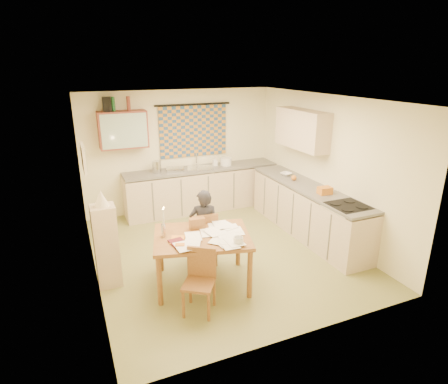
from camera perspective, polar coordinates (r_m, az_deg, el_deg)
name	(u,v)px	position (r m, az deg, el deg)	size (l,w,h in m)	color
floor	(221,252)	(6.36, -0.39, -9.07)	(4.00, 4.50, 0.02)	olive
ceiling	(221,98)	(5.64, -0.45, 14.17)	(4.00, 4.50, 0.02)	white
wall_back	(180,151)	(7.94, -6.75, 6.24)	(4.00, 0.02, 2.50)	#F2EBBE
wall_front	(305,239)	(4.03, 12.17, -6.94)	(4.00, 0.02, 2.50)	#F2EBBE
wall_left	(86,197)	(5.47, -20.24, -0.71)	(0.02, 4.50, 2.50)	#F2EBBE
wall_right	(326,167)	(6.88, 15.27, 3.70)	(0.02, 4.50, 2.50)	#F2EBBE
window_blind	(193,131)	(7.92, -4.67, 9.21)	(1.45, 0.03, 1.05)	navy
curtain_rod	(193,104)	(7.82, -4.73, 13.16)	(0.04, 0.04, 1.60)	black
wall_cabinet	(123,130)	(7.43, -15.14, 9.16)	(0.90, 0.34, 0.70)	brown
wall_cabinet_glass	(124,131)	(7.26, -14.93, 8.97)	(0.84, 0.02, 0.64)	#99B2A5
upper_cabinet_right	(302,129)	(7.08, 11.78, 9.37)	(0.34, 1.30, 0.70)	tan
framed_print	(84,158)	(5.73, -20.62, 4.83)	(0.04, 0.50, 0.40)	beige
print_canvas	(85,158)	(5.73, -20.37, 4.86)	(0.01, 0.42, 0.32)	#B8B9A6
counter_back	(203,189)	(7.99, -3.16, 0.47)	(3.30, 0.62, 0.92)	tan
counter_right	(307,211)	(6.97, 12.49, -2.79)	(0.62, 2.95, 0.92)	tan
stove	(345,233)	(6.23, 17.99, -5.93)	(0.59, 0.59, 0.92)	white
sink	(201,170)	(7.85, -3.56, 3.39)	(0.55, 0.45, 0.10)	silver
tap	(196,160)	(7.96, -4.23, 4.94)	(0.03, 0.03, 0.28)	silver
dish_rack	(175,169)	(7.67, -7.49, 3.44)	(0.35, 0.30, 0.06)	silver
kettle	(157,167)	(7.56, -10.22, 3.78)	(0.18, 0.18, 0.24)	silver
mixing_bowl	(226,162)	(8.02, 0.30, 4.66)	(0.24, 0.24, 0.16)	white
soap_bottle	(215,162)	(7.98, -1.39, 4.67)	(0.09, 0.09, 0.19)	white
bowl	(286,174)	(7.40, 9.46, 2.72)	(0.27, 0.27, 0.05)	white
orange_bag	(325,190)	(6.46, 15.11, 0.23)	(0.22, 0.16, 0.12)	orange
fruit_orange	(294,178)	(7.09, 10.60, 2.14)	(0.10, 0.10, 0.10)	orange
speaker	(107,104)	(7.34, -17.42, 12.64)	(0.16, 0.20, 0.26)	black
bottle_green	(113,104)	(7.35, -16.54, 12.73)	(0.07, 0.07, 0.26)	#195926
bottle_brown	(128,103)	(7.39, -14.36, 12.94)	(0.07, 0.07, 0.26)	brown
dining_table	(202,259)	(5.35, -3.31, -10.19)	(1.51, 1.29, 0.75)	brown
chair_far	(203,248)	(5.89, -3.27, -8.44)	(0.42, 0.42, 0.88)	brown
chair_near	(199,293)	(4.87, -3.78, -15.15)	(0.51, 0.51, 0.82)	brown
person	(204,228)	(5.72, -3.05, -5.51)	(0.52, 0.42, 1.23)	black
shelf_stand	(106,246)	(5.47, -17.48, -7.87)	(0.32, 0.30, 1.19)	tan
lampshade	(101,198)	(5.20, -18.24, -0.90)	(0.20, 0.20, 0.22)	beige
letter_rack	(197,223)	(5.35, -4.13, -4.80)	(0.22, 0.10, 0.16)	brown
mug	(238,241)	(4.90, 2.20, -7.43)	(0.15, 0.15, 0.10)	white
magazine	(171,244)	(4.94, -8.06, -7.93)	(0.22, 0.28, 0.02)	maroon
book	(171,240)	(5.07, -8.13, -7.25)	(0.26, 0.30, 0.02)	orange
orange_box	(180,246)	(4.88, -6.72, -8.12)	(0.12, 0.08, 0.04)	orange
eyeglasses	(216,243)	(4.93, -1.17, -7.83)	(0.13, 0.04, 0.02)	black
candle_holder	(164,230)	(5.16, -9.20, -5.81)	(0.06, 0.06, 0.18)	silver
candle	(163,217)	(5.08, -9.23, -3.77)	(0.02, 0.02, 0.22)	white
candle_flame	(164,208)	(5.05, -9.19, -2.40)	(0.02, 0.02, 0.02)	#FFCC66
papers	(219,235)	(5.13, -0.75, -6.60)	(1.06, 0.94, 0.03)	white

